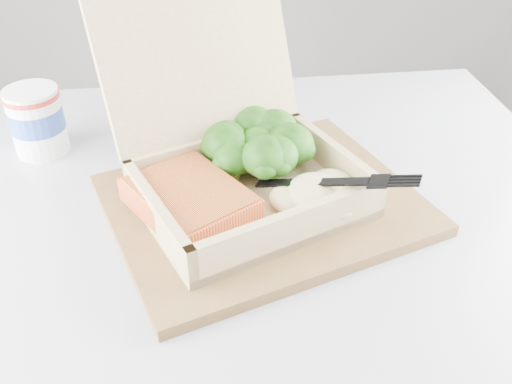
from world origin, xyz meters
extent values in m
cube|color=#9E9FA7|center=(0.62, 0.46, 0.70)|extent=(0.84, 0.84, 0.03)
cube|color=brown|center=(0.63, 0.51, 0.73)|extent=(0.37, 0.32, 0.01)
cube|color=tan|center=(0.62, 0.50, 0.74)|extent=(0.26, 0.23, 0.01)
cube|color=tan|center=(0.51, 0.47, 0.76)|extent=(0.06, 0.17, 0.05)
cube|color=tan|center=(0.72, 0.53, 0.76)|extent=(0.06, 0.17, 0.05)
cube|color=tan|center=(0.64, 0.42, 0.76)|extent=(0.21, 0.07, 0.05)
cube|color=tan|center=(0.59, 0.57, 0.76)|extent=(0.21, 0.07, 0.05)
cube|color=tan|center=(0.58, 0.61, 0.85)|extent=(0.23, 0.13, 0.16)
cube|color=orange|center=(0.55, 0.49, 0.76)|extent=(0.14, 0.15, 0.03)
ellipsoid|color=#CDB884|center=(0.68, 0.47, 0.76)|extent=(0.10, 0.08, 0.03)
cube|color=black|center=(0.62, 0.51, 0.77)|extent=(0.10, 0.08, 0.03)
cube|color=black|center=(0.69, 0.46, 0.77)|extent=(0.05, 0.05, 0.02)
cylinder|color=white|center=(0.38, 0.69, 0.76)|extent=(0.07, 0.07, 0.08)
cylinder|color=#2D4EAA|center=(0.38, 0.69, 0.77)|extent=(0.07, 0.07, 0.03)
cylinder|color=red|center=(0.38, 0.69, 0.80)|extent=(0.07, 0.07, 0.01)
cube|color=white|center=(0.67, 0.70, 0.72)|extent=(0.08, 0.13, 0.00)
camera|label=1|loc=(0.51, 0.02, 1.10)|focal=40.00mm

